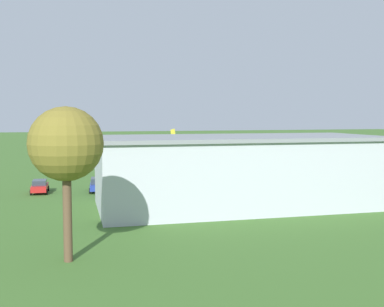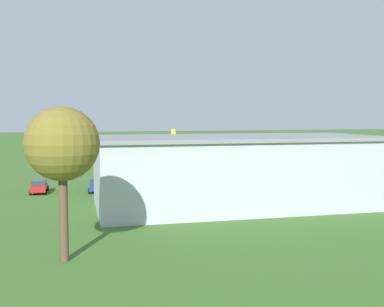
# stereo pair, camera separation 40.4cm
# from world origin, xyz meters

# --- Properties ---
(ground_plane) EXTENTS (400.00, 400.00, 0.00)m
(ground_plane) POSITION_xyz_m (0.00, 0.00, 0.00)
(ground_plane) COLOR #3D6628
(hangar) EXTENTS (28.36, 13.73, 6.96)m
(hangar) POSITION_xyz_m (-1.91, 36.04, 3.49)
(hangar) COLOR #B7BCC6
(hangar) RESTS_ON ground_plane
(biplane) EXTENTS (7.87, 6.65, 3.87)m
(biplane) POSITION_xyz_m (-6.45, -2.59, 4.51)
(biplane) COLOR yellow
(car_blue) EXTENTS (2.25, 4.54, 1.63)m
(car_blue) POSITION_xyz_m (10.79, 23.00, 0.84)
(car_blue) COLOR #23389E
(car_blue) RESTS_ON ground_plane
(car_red) EXTENTS (2.09, 4.16, 1.53)m
(car_red) POSITION_xyz_m (17.34, 22.29, 0.80)
(car_red) COLOR red
(car_red) RESTS_ON ground_plane
(truck_delivery_white) EXTENTS (7.22, 2.71, 3.21)m
(truck_delivery_white) POSITION_xyz_m (-14.20, 21.32, 1.72)
(truck_delivery_white) COLOR silver
(truck_delivery_white) RESTS_ON ground_plane
(person_beside_truck) EXTENTS (0.46, 0.46, 1.73)m
(person_beside_truck) POSITION_xyz_m (-0.08, 18.40, 0.87)
(person_beside_truck) COLOR #B23333
(person_beside_truck) RESTS_ON ground_plane
(person_walking_on_apron) EXTENTS (0.51, 0.51, 1.65)m
(person_walking_on_apron) POSITION_xyz_m (-4.54, 18.67, 0.82)
(person_walking_on_apron) COLOR #B23333
(person_walking_on_apron) RESTS_ON ground_plane
(person_watching_takeoff) EXTENTS (0.44, 0.44, 1.75)m
(person_watching_takeoff) POSITION_xyz_m (4.30, 20.49, 0.88)
(person_watching_takeoff) COLOR beige
(person_watching_takeoff) RESTS_ON ground_plane
(tree_by_windsock) EXTENTS (4.53, 4.53, 9.51)m
(tree_by_windsock) POSITION_xyz_m (14.87, 50.11, 7.17)
(tree_by_windsock) COLOR brown
(tree_by_windsock) RESTS_ON ground_plane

